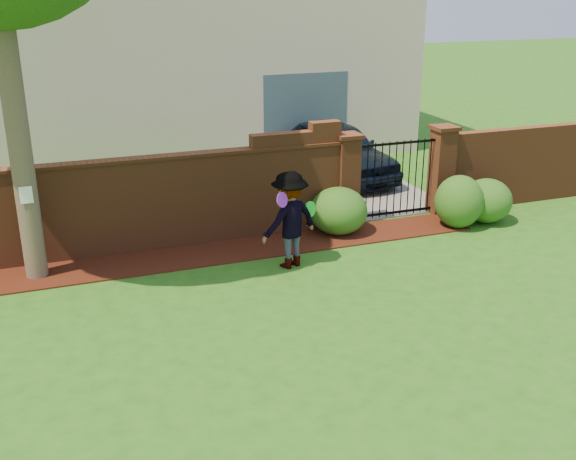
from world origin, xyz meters
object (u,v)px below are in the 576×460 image
object	(u,v)px
man	(291,220)
frisbee_purple	(282,200)
car	(341,152)
frisbee_green	(310,209)

from	to	relation	value
man	frisbee_purple	world-z (taller)	man
car	frisbee_purple	size ratio (longest dim) A/B	15.81
car	frisbee_green	size ratio (longest dim) A/B	14.66
frisbee_purple	frisbee_green	xyz separation A→B (m)	(0.63, 0.33, -0.34)
man	frisbee_purple	xyz separation A→B (m)	(-0.24, -0.24, 0.47)
car	man	distance (m)	5.70
frisbee_green	frisbee_purple	bearing A→B (deg)	-152.60
car	frisbee_green	world-z (taller)	car
man	frisbee_green	distance (m)	0.42
car	frisbee_purple	bearing A→B (deg)	-131.20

